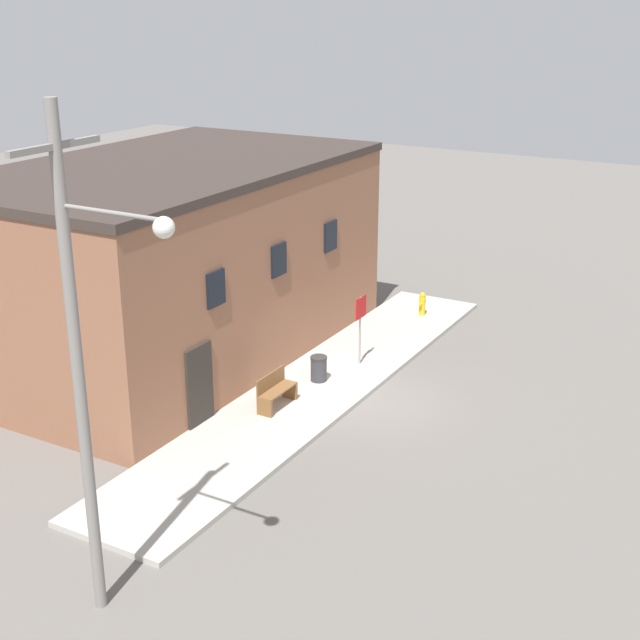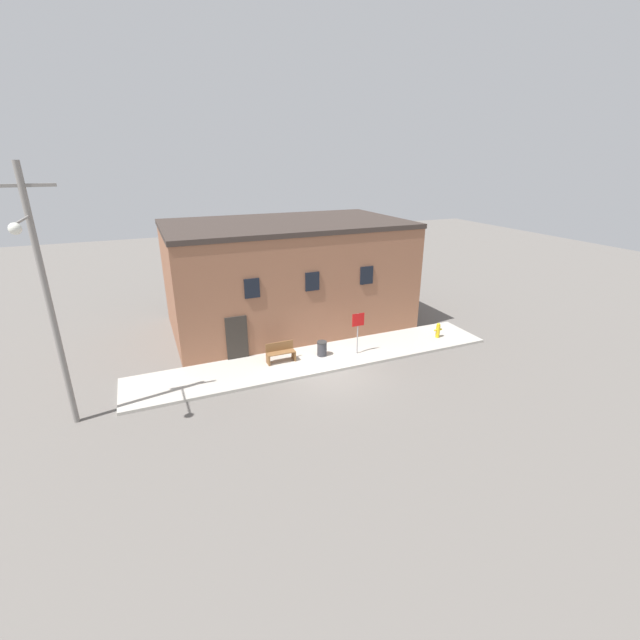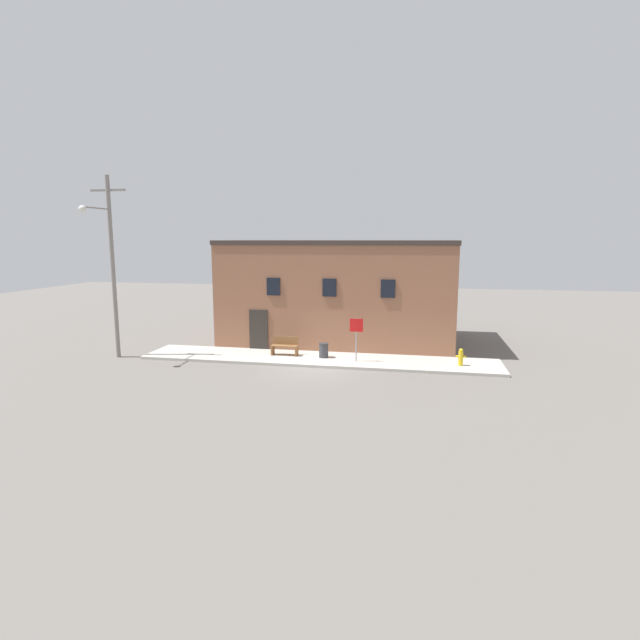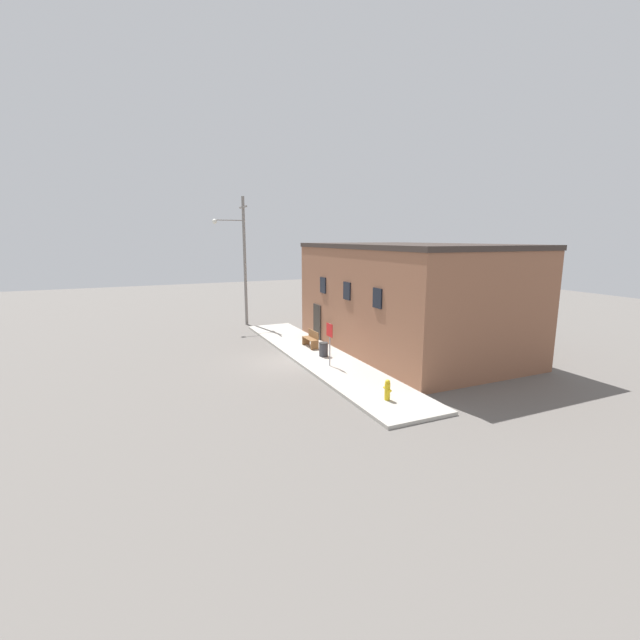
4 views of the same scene
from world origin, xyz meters
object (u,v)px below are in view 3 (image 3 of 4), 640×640
Objects in this scene: stop_sign at (356,332)px; trash_bin at (324,350)px; fire_hydrant at (461,357)px; utility_pole at (110,260)px; bench at (285,346)px.

stop_sign reaches higher than trash_bin.
trash_bin is at bearing 177.04° from fire_hydrant.
fire_hydrant is at bearing 4.07° from utility_pole.
trash_bin is (-6.43, 0.33, -0.03)m from fire_hydrant.
bench is 2.00m from trash_bin.
fire_hydrant reaches higher than trash_bin.
bench is at bearing 170.64° from stop_sign.
fire_hydrant is 0.09× the size of utility_pole.
stop_sign is 0.23× the size of utility_pole.
fire_hydrant is 4.90m from stop_sign.
utility_pole is (-10.21, -1.52, 4.36)m from trash_bin.
stop_sign is 12.36m from utility_pole.
bench is at bearing 11.51° from utility_pole.
fire_hydrant is 0.60× the size of bench.
fire_hydrant is at bearing -3.32° from bench.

